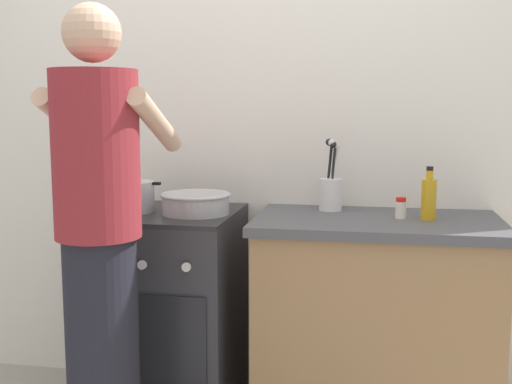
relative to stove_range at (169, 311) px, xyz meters
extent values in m
cube|color=silver|center=(0.55, 0.35, 0.80)|extent=(3.20, 0.10, 2.50)
cube|color=#99724C|center=(0.90, 0.00, -0.02)|extent=(0.96, 0.56, 0.86)
cube|color=#4C4C51|center=(0.90, 0.00, 0.43)|extent=(1.00, 0.60, 0.04)
cube|color=#2D2D33|center=(0.00, 0.00, -0.01)|extent=(0.60, 0.60, 0.88)
cube|color=#232326|center=(0.00, 0.00, 0.44)|extent=(0.60, 0.60, 0.02)
cube|color=black|center=(0.00, -0.30, -0.03)|extent=(0.51, 0.01, 0.40)
cylinder|color=silver|center=(-0.18, -0.31, 0.29)|extent=(0.04, 0.01, 0.04)
cylinder|color=silver|center=(0.00, -0.31, 0.29)|extent=(0.04, 0.01, 0.04)
cylinder|color=silver|center=(0.18, -0.31, 0.29)|extent=(0.04, 0.01, 0.04)
cylinder|color=#B2B2B7|center=(-0.14, -0.03, 0.52)|extent=(0.18, 0.18, 0.13)
cube|color=black|center=(-0.25, -0.03, 0.58)|extent=(0.04, 0.02, 0.01)
cube|color=black|center=(-0.03, -0.03, 0.58)|extent=(0.04, 0.02, 0.01)
cylinder|color=#B7B7BC|center=(0.14, -0.03, 0.49)|extent=(0.29, 0.29, 0.09)
torus|color=#B7B7BC|center=(0.14, -0.03, 0.53)|extent=(0.30, 0.30, 0.01)
cylinder|color=silver|center=(0.70, 0.17, 0.52)|extent=(0.10, 0.10, 0.14)
cylinder|color=silver|center=(0.70, 0.17, 0.60)|extent=(0.07, 0.04, 0.27)
sphere|color=silver|center=(0.70, 0.17, 0.75)|extent=(0.03, 0.03, 0.03)
cylinder|color=black|center=(0.69, 0.18, 0.60)|extent=(0.03, 0.03, 0.27)
sphere|color=black|center=(0.69, 0.18, 0.75)|extent=(0.03, 0.03, 0.03)
cylinder|color=black|center=(0.70, 0.17, 0.60)|extent=(0.03, 0.06, 0.26)
sphere|color=black|center=(0.70, 0.17, 0.74)|extent=(0.03, 0.03, 0.03)
cylinder|color=silver|center=(0.99, 0.02, 0.48)|extent=(0.04, 0.04, 0.07)
cylinder|color=red|center=(0.99, 0.02, 0.53)|extent=(0.04, 0.04, 0.02)
cylinder|color=gold|center=(1.10, 0.01, 0.53)|extent=(0.06, 0.06, 0.16)
cylinder|color=gold|center=(1.10, 0.01, 0.63)|extent=(0.03, 0.03, 0.04)
cylinder|color=black|center=(1.10, 0.01, 0.66)|extent=(0.03, 0.03, 0.02)
cylinder|color=black|center=(-0.06, -0.56, 0.00)|extent=(0.26, 0.26, 0.90)
cylinder|color=maroon|center=(-0.06, -0.56, 0.74)|extent=(0.30, 0.30, 0.58)
sphere|color=#D3AA8C|center=(-0.06, -0.56, 1.15)|extent=(0.20, 0.20, 0.20)
cylinder|color=#D3AA8C|center=(-0.23, -0.42, 0.85)|extent=(0.07, 0.41, 0.24)
cylinder|color=#D3AA8C|center=(0.11, -0.42, 0.85)|extent=(0.07, 0.41, 0.24)
camera|label=1|loc=(0.89, -2.60, 0.91)|focal=44.50mm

